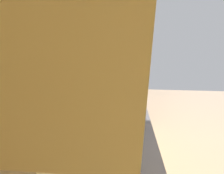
{
  "coord_description": "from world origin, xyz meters",
  "views": [
    {
      "loc": [
        -1.63,
        1.29,
        1.83
      ],
      "look_at": [
        -0.43,
        1.37,
        1.37
      ],
      "focal_mm": 23.93,
      "sensor_mm": 36.0,
      "label": 1
    }
  ],
  "objects": [
    {
      "name": "wall_back",
      "position": [
        0.0,
        1.65,
        1.34
      ],
      "size": [
        3.88,
        0.12,
        2.68
      ],
      "primitive_type": "cube",
      "color": "#DCC07F",
      "rests_on": "ground_plane"
    },
    {
      "name": "oven_range",
      "position": [
        1.36,
        1.27,
        0.46
      ],
      "size": [
        0.66,
        0.66,
        1.08
      ],
      "color": "#B7BABF",
      "rests_on": "ground_plane"
    },
    {
      "name": "microwave",
      "position": [
        -0.29,
        1.3,
        1.06
      ],
      "size": [
        0.53,
        0.37,
        0.32
      ],
      "color": "#B7BABF",
      "rests_on": "counter_run"
    },
    {
      "name": "upper_cabinets",
      "position": [
        -0.42,
        1.42,
        1.96
      ],
      "size": [
        2.06,
        0.33,
        0.72
      ],
      "color": "#F1C87E"
    },
    {
      "name": "bowl",
      "position": [
        0.59,
        1.19,
        0.93
      ],
      "size": [
        0.16,
        0.16,
        0.06
      ],
      "color": "#4C8CBF",
      "rests_on": "counter_run"
    },
    {
      "name": "counter_run",
      "position": [
        -0.42,
        1.28,
        0.45
      ],
      "size": [
        2.91,
        0.64,
        0.9
      ],
      "color": "#EDCE7B",
      "rests_on": "ground_plane"
    },
    {
      "name": "ground_plane",
      "position": [
        0.0,
        0.0,
        0.0
      ],
      "size": [
        6.02,
        6.02,
        0.0
      ],
      "primitive_type": "plane",
      "color": "tan"
    }
  ]
}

